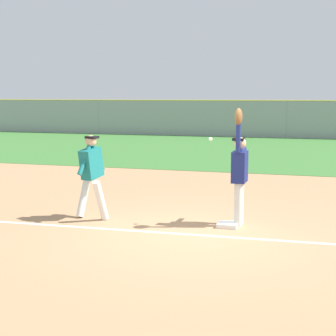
{
  "coord_description": "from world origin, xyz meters",
  "views": [
    {
      "loc": [
        2.23,
        -9.02,
        2.51
      ],
      "look_at": [
        -0.81,
        1.11,
        1.05
      ],
      "focal_mm": 56.28,
      "sensor_mm": 36.0,
      "label": 1
    }
  ],
  "objects_px": {
    "baseball": "(211,139)",
    "parked_car_blue": "(281,124)",
    "runner": "(91,171)",
    "fielder": "(239,168)",
    "parked_car_white": "(210,123)",
    "first_base": "(228,225)"
  },
  "relations": [
    {
      "from": "baseball",
      "to": "parked_car_blue",
      "type": "xyz_separation_m",
      "value": [
        -0.69,
        24.89,
        -1.01
      ]
    },
    {
      "from": "runner",
      "to": "parked_car_blue",
      "type": "height_order",
      "value": "runner"
    },
    {
      "from": "fielder",
      "to": "parked_car_white",
      "type": "distance_m",
      "value": 25.77
    },
    {
      "from": "baseball",
      "to": "first_base",
      "type": "bearing_deg",
      "value": -10.45
    },
    {
      "from": "fielder",
      "to": "runner",
      "type": "xyz_separation_m",
      "value": [
        -2.96,
        -0.33,
        -0.12
      ]
    },
    {
      "from": "baseball",
      "to": "parked_car_blue",
      "type": "distance_m",
      "value": 24.92
    },
    {
      "from": "baseball",
      "to": "parked_car_white",
      "type": "relative_size",
      "value": 0.02
    },
    {
      "from": "parked_car_blue",
      "to": "baseball",
      "type": "bearing_deg",
      "value": -82.99
    },
    {
      "from": "fielder",
      "to": "parked_car_blue",
      "type": "distance_m",
      "value": 24.81
    },
    {
      "from": "first_base",
      "to": "baseball",
      "type": "distance_m",
      "value": 1.68
    },
    {
      "from": "parked_car_blue",
      "to": "runner",
      "type": "bearing_deg",
      "value": -88.5
    },
    {
      "from": "fielder",
      "to": "baseball",
      "type": "distance_m",
      "value": 0.79
    },
    {
      "from": "runner",
      "to": "baseball",
      "type": "height_order",
      "value": "runner"
    },
    {
      "from": "baseball",
      "to": "parked_car_blue",
      "type": "bearing_deg",
      "value": 91.59
    },
    {
      "from": "baseball",
      "to": "parked_car_white",
      "type": "bearing_deg",
      "value": 102.22
    },
    {
      "from": "first_base",
      "to": "runner",
      "type": "relative_size",
      "value": 0.22
    },
    {
      "from": "first_base",
      "to": "parked_car_white",
      "type": "bearing_deg",
      "value": 102.99
    },
    {
      "from": "fielder",
      "to": "parked_car_blue",
      "type": "xyz_separation_m",
      "value": [
        -1.24,
        24.77,
        -0.45
      ]
    },
    {
      "from": "first_base",
      "to": "baseball",
      "type": "bearing_deg",
      "value": 169.55
    },
    {
      "from": "fielder",
      "to": "parked_car_blue",
      "type": "relative_size",
      "value": 0.5
    },
    {
      "from": "baseball",
      "to": "parked_car_blue",
      "type": "relative_size",
      "value": 0.02
    },
    {
      "from": "first_base",
      "to": "parked_car_white",
      "type": "xyz_separation_m",
      "value": [
        -5.82,
        25.24,
        0.63
      ]
    }
  ]
}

